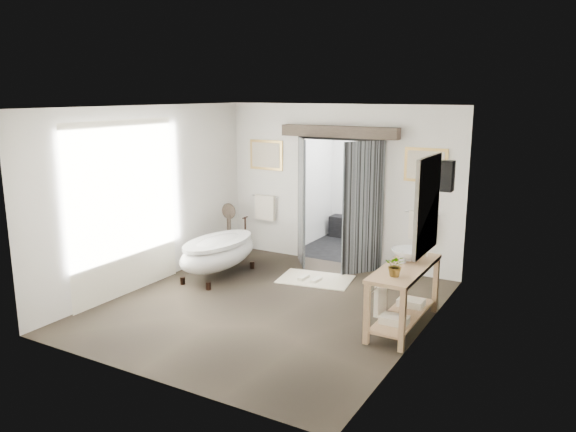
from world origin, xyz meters
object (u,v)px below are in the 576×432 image
(vanity, at_px, (402,291))
(rug, at_px, (316,279))
(clawfoot_tub, at_px, (218,252))
(basin, at_px, (408,255))

(vanity, distance_m, rug, 2.26)
(vanity, bearing_deg, rug, 148.18)
(clawfoot_tub, relative_size, basin, 3.90)
(clawfoot_tub, xyz_separation_m, rug, (1.53, 0.66, -0.42))
(clawfoot_tub, relative_size, rug, 1.51)
(rug, xyz_separation_m, basin, (1.85, -0.87, 0.92))
(rug, distance_m, basin, 2.24)
(vanity, relative_size, basin, 3.45)
(basin, bearing_deg, vanity, -75.41)
(vanity, height_order, basin, basin)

